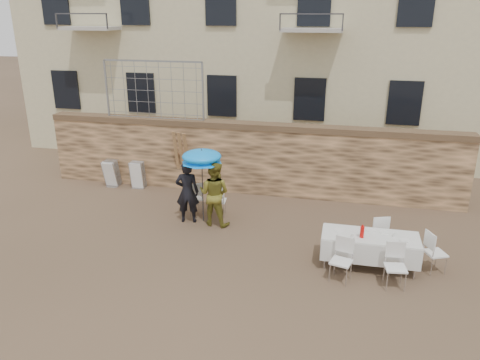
% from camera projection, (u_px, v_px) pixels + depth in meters
% --- Properties ---
extents(ground, '(80.00, 80.00, 0.00)m').
position_uv_depth(ground, '(200.00, 271.00, 10.38)').
color(ground, brown).
rests_on(ground, ground).
extents(stone_wall, '(13.00, 0.50, 2.20)m').
position_uv_depth(stone_wall, '(248.00, 158.00, 14.59)').
color(stone_wall, '#936D49').
rests_on(stone_wall, ground).
extents(chain_link_fence, '(3.20, 0.06, 1.80)m').
position_uv_depth(chain_link_fence, '(154.00, 91.00, 14.54)').
color(chain_link_fence, gray).
rests_on(chain_link_fence, stone_wall).
extents(man_suit, '(0.69, 0.52, 1.72)m').
position_uv_depth(man_suit, '(187.00, 192.00, 12.54)').
color(man_suit, black).
rests_on(man_suit, ground).
extents(woman_dress, '(0.94, 0.78, 1.76)m').
position_uv_depth(woman_dress, '(214.00, 194.00, 12.37)').
color(woman_dress, '#9E9530').
rests_on(woman_dress, ground).
extents(umbrella, '(1.08, 1.08, 1.90)m').
position_uv_depth(umbrella, '(202.00, 159.00, 12.23)').
color(umbrella, '#3F3F44').
rests_on(umbrella, ground).
extents(couple_chair_left, '(0.67, 0.67, 0.96)m').
position_uv_depth(couple_chair_left, '(194.00, 198.00, 13.17)').
color(couple_chair_left, white).
rests_on(couple_chair_left, ground).
extents(couple_chair_right, '(0.53, 0.53, 0.96)m').
position_uv_depth(couple_chair_right, '(218.00, 200.00, 13.02)').
color(couple_chair_right, white).
rests_on(couple_chair_right, ground).
extents(banquet_table, '(2.10, 0.85, 0.78)m').
position_uv_depth(banquet_table, '(371.00, 237.00, 10.31)').
color(banquet_table, silver).
rests_on(banquet_table, ground).
extents(soda_bottle, '(0.09, 0.09, 0.26)m').
position_uv_depth(soda_bottle, '(362.00, 232.00, 10.16)').
color(soda_bottle, red).
rests_on(soda_bottle, banquet_table).
extents(table_chair_front_left, '(0.59, 0.59, 0.96)m').
position_uv_depth(table_chair_front_left, '(341.00, 261.00, 9.84)').
color(table_chair_front_left, white).
rests_on(table_chair_front_left, ground).
extents(table_chair_front_right, '(0.54, 0.54, 0.96)m').
position_uv_depth(table_chair_front_right, '(396.00, 267.00, 9.61)').
color(table_chair_front_right, white).
rests_on(table_chair_front_right, ground).
extents(table_chair_back, '(0.61, 0.61, 0.96)m').
position_uv_depth(table_chair_back, '(377.00, 233.00, 11.09)').
color(table_chair_back, white).
rests_on(table_chair_back, ground).
extents(table_chair_side, '(0.63, 0.63, 0.96)m').
position_uv_depth(table_chair_side, '(436.00, 252.00, 10.20)').
color(table_chair_side, white).
rests_on(table_chair_side, ground).
extents(chair_stack_left, '(0.46, 0.47, 0.92)m').
position_uv_depth(chair_stack_left, '(114.00, 171.00, 15.38)').
color(chair_stack_left, white).
rests_on(chair_stack_left, ground).
extents(chair_stack_right, '(0.46, 0.40, 0.92)m').
position_uv_depth(chair_stack_right, '(139.00, 173.00, 15.19)').
color(chair_stack_right, white).
rests_on(chair_stack_right, ground).
extents(wood_planks, '(0.70, 0.20, 2.00)m').
position_uv_depth(wood_planks, '(186.00, 160.00, 14.74)').
color(wood_planks, '#A37749').
rests_on(wood_planks, ground).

